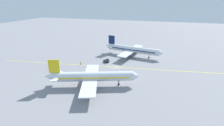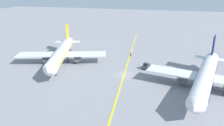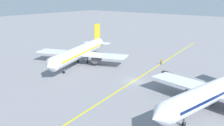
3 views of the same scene
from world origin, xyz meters
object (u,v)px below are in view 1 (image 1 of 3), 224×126
(baggage_tug_dark, at_px, (107,61))
(ground_crew_worker, at_px, (81,63))
(airplane_at_gate, at_px, (132,50))
(airplane_adjacent_stand, at_px, (92,77))
(traffic_cone_mid_apron, at_px, (102,59))
(traffic_cone_near_nose, at_px, (62,76))

(baggage_tug_dark, distance_m, ground_crew_worker, 13.36)
(airplane_at_gate, distance_m, ground_crew_worker, 31.50)
(airplane_at_gate, relative_size, airplane_adjacent_stand, 1.03)
(airplane_at_gate, xyz_separation_m, baggage_tug_dark, (15.48, -10.37, -2.81))
(airplane_adjacent_stand, bearing_deg, traffic_cone_mid_apron, -166.64)
(airplane_adjacent_stand, distance_m, traffic_cone_near_nose, 16.15)
(ground_crew_worker, bearing_deg, airplane_at_gate, 136.70)
(ground_crew_worker, relative_size, traffic_cone_near_nose, 3.05)
(baggage_tug_dark, relative_size, ground_crew_worker, 1.91)
(airplane_at_gate, relative_size, traffic_cone_mid_apron, 64.35)
(baggage_tug_dark, bearing_deg, traffic_cone_mid_apron, -130.62)
(traffic_cone_near_nose, xyz_separation_m, traffic_cone_mid_apron, (-26.02, 8.46, 0.00))
(baggage_tug_dark, bearing_deg, ground_crew_worker, -56.60)
(ground_crew_worker, bearing_deg, baggage_tug_dark, 123.40)
(airplane_at_gate, distance_m, baggage_tug_dark, 18.84)
(traffic_cone_near_nose, bearing_deg, airplane_at_gate, 150.01)
(airplane_at_gate, height_order, ground_crew_worker, airplane_at_gate)
(airplane_at_gate, distance_m, traffic_cone_mid_apron, 18.96)
(airplane_adjacent_stand, bearing_deg, airplane_at_gate, 170.74)
(airplane_at_gate, relative_size, traffic_cone_near_nose, 64.35)
(ground_crew_worker, bearing_deg, traffic_cone_mid_apron, 143.15)
(ground_crew_worker, distance_m, traffic_cone_near_nose, 15.76)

